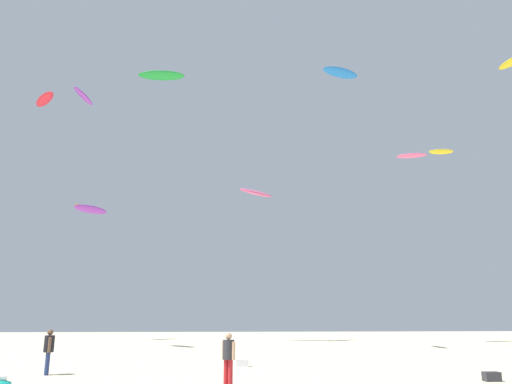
% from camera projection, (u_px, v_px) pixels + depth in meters
% --- Properties ---
extents(person_foreground, '(0.46, 0.41, 1.71)m').
position_uv_depth(person_foreground, '(228.00, 355.00, 16.27)').
color(person_foreground, '#B21E23').
rests_on(person_foreground, ground).
extents(person_midground, '(0.39, 0.54, 1.73)m').
position_uv_depth(person_midground, '(49.00, 348.00, 19.28)').
color(person_midground, navy).
rests_on(person_midground, ground).
extents(cooler_box, '(0.56, 0.36, 0.32)m').
position_uv_depth(cooler_box, '(242.00, 363.00, 22.13)').
color(cooler_box, white).
rests_on(cooler_box, ground).
extents(gear_bag, '(0.56, 0.36, 0.32)m').
position_uv_depth(gear_bag, '(492.00, 377.00, 17.26)').
color(gear_bag, '#2D2D33').
rests_on(gear_bag, ground).
extents(kite_aloft_1, '(2.47, 1.35, 0.38)m').
position_uv_depth(kite_aloft_1, '(411.00, 156.00, 39.20)').
color(kite_aloft_1, '#E5598C').
extents(kite_aloft_2, '(1.08, 2.74, 0.57)m').
position_uv_depth(kite_aloft_2, '(83.00, 96.00, 31.80)').
color(kite_aloft_2, purple).
extents(kite_aloft_3, '(3.95, 3.57, 0.80)m').
position_uv_depth(kite_aloft_3, '(256.00, 193.00, 45.77)').
color(kite_aloft_3, '#E5598C').
extents(kite_aloft_4, '(2.69, 3.33, 0.48)m').
position_uv_depth(kite_aloft_4, '(45.00, 99.00, 37.49)').
color(kite_aloft_4, red).
extents(kite_aloft_6, '(3.18, 3.59, 0.84)m').
position_uv_depth(kite_aloft_6, '(91.00, 209.00, 47.76)').
color(kite_aloft_6, purple).
extents(kite_aloft_7, '(3.89, 2.40, 0.79)m').
position_uv_depth(kite_aloft_7, '(340.00, 73.00, 44.78)').
color(kite_aloft_7, blue).
extents(kite_aloft_8, '(4.40, 1.38, 0.80)m').
position_uv_depth(kite_aloft_8, '(162.00, 75.00, 46.06)').
color(kite_aloft_8, green).
extents(kite_aloft_9, '(2.37, 0.88, 0.51)m').
position_uv_depth(kite_aloft_9, '(441.00, 152.00, 46.49)').
color(kite_aloft_9, yellow).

